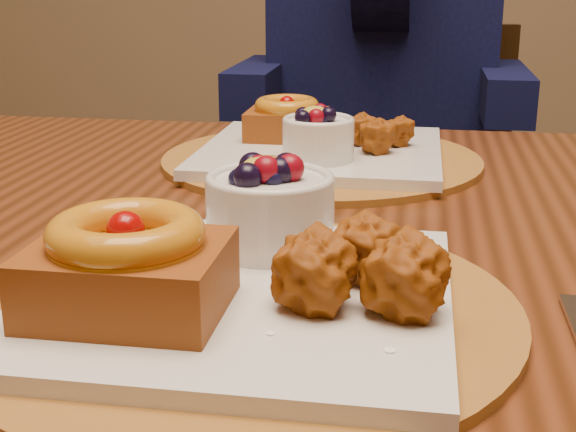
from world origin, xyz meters
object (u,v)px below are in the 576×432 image
object	(u,v)px
dining_table	(292,293)
place_setting_near	(237,271)
place_setting_far	(319,147)
chair_far	(416,228)
diner	(384,13)

from	to	relation	value
dining_table	place_setting_near	xyz separation A→B (m)	(-0.00, -0.21, 0.11)
dining_table	place_setting_near	size ratio (longest dim) A/B	4.21
dining_table	place_setting_far	bearing A→B (deg)	90.51
dining_table	place_setting_far	world-z (taller)	place_setting_far
place_setting_far	chair_far	world-z (taller)	chair_far
dining_table	diner	world-z (taller)	diner
place_setting_far	diner	distance (m)	0.64
place_setting_far	diner	size ratio (longest dim) A/B	0.45
chair_far	place_setting_far	bearing A→B (deg)	-112.40
place_setting_near	chair_far	world-z (taller)	chair_far
place_setting_near	diner	size ratio (longest dim) A/B	0.45
place_setting_near	diner	world-z (taller)	diner
dining_table	place_setting_near	distance (m)	0.24
place_setting_near	place_setting_far	world-z (taller)	place_setting_near
diner	dining_table	bearing A→B (deg)	-76.16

